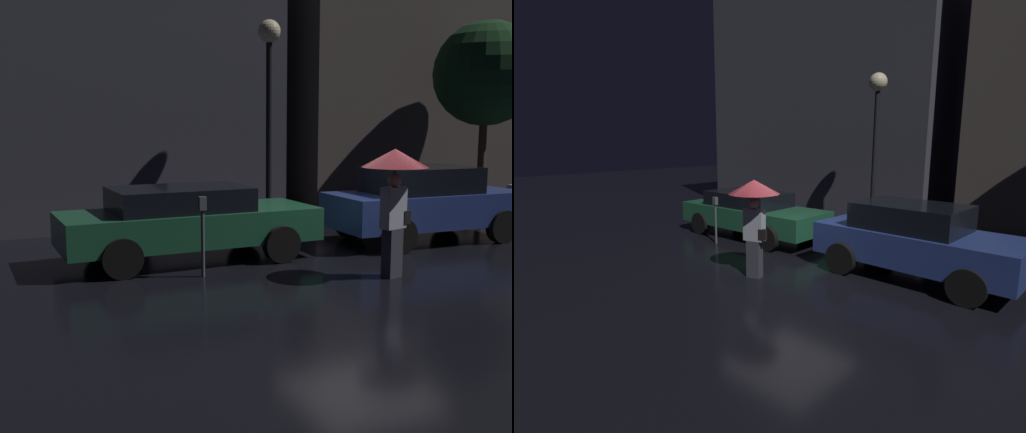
# 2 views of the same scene
# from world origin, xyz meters

# --- Properties ---
(ground_plane) EXTENTS (60.00, 60.00, 0.00)m
(ground_plane) POSITION_xyz_m (0.00, 0.00, 0.00)
(ground_plane) COLOR black
(building_facade_left) EXTENTS (9.54, 3.00, 9.56)m
(building_facade_left) POSITION_xyz_m (-3.78, 6.50, 4.78)
(building_facade_left) COLOR #3D3D47
(building_facade_left) RESTS_ON ground
(building_facade_right) EXTENTS (9.66, 3.00, 8.59)m
(building_facade_right) POSITION_xyz_m (6.74, 6.50, 4.30)
(building_facade_right) COLOR #564C47
(building_facade_right) RESTS_ON ground
(parked_car_green) EXTENTS (4.69, 1.95, 1.35)m
(parked_car_green) POSITION_xyz_m (-2.79, 1.52, 0.74)
(parked_car_green) COLOR #1E5638
(parked_car_green) RESTS_ON ground
(parked_car_blue) EXTENTS (4.24, 1.95, 1.58)m
(parked_car_blue) POSITION_xyz_m (2.37, 1.27, 0.83)
(parked_car_blue) COLOR navy
(parked_car_blue) RESTS_ON ground
(pedestrian_with_umbrella) EXTENTS (1.07, 1.07, 2.10)m
(pedestrian_with_umbrella) POSITION_xyz_m (-0.13, -1.04, 1.66)
(pedestrian_with_umbrella) COLOR #383842
(pedestrian_with_umbrella) RESTS_ON ground
(parking_meter) EXTENTS (0.12, 0.10, 1.33)m
(parking_meter) POSITION_xyz_m (-2.95, 0.24, 0.82)
(parking_meter) COLOR #4C5154
(parking_meter) RESTS_ON ground
(street_lamp_near) EXTENTS (0.51, 0.51, 4.76)m
(street_lamp_near) POSITION_xyz_m (-0.05, 3.85, 3.60)
(street_lamp_near) COLOR black
(street_lamp_near) RESTS_ON ground
(street_tree) EXTENTS (2.67, 2.67, 5.05)m
(street_tree) POSITION_xyz_m (5.88, 3.37, 3.70)
(street_tree) COLOR #473323
(street_tree) RESTS_ON ground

